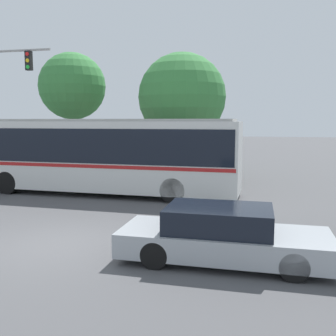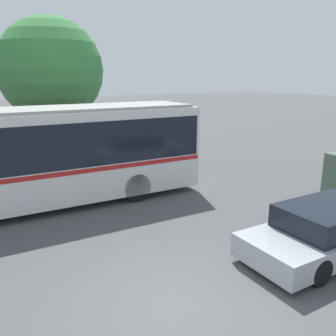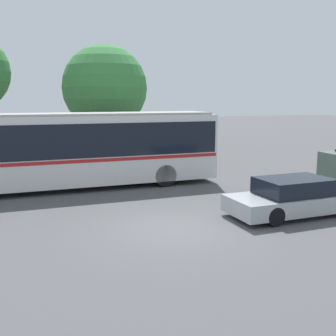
{
  "view_description": "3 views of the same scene",
  "coord_description": "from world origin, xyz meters",
  "px_view_note": "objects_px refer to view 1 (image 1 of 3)",
  "views": [
    {
      "loc": [
        5.01,
        -8.75,
        3.21
      ],
      "look_at": [
        1.91,
        5.01,
        1.45
      ],
      "focal_mm": 40.62,
      "sensor_mm": 36.0,
      "label": 1
    },
    {
      "loc": [
        -3.11,
        -4.99,
        4.27
      ],
      "look_at": [
        2.83,
        4.84,
        1.25
      ],
      "focal_mm": 37.46,
      "sensor_mm": 36.0,
      "label": 2
    },
    {
      "loc": [
        -4.61,
        -10.84,
        3.86
      ],
      "look_at": [
        0.87,
        2.53,
        1.39
      ],
      "focal_mm": 43.02,
      "sensor_mm": 36.0,
      "label": 3
    }
  ],
  "objects_px": {
    "street_tree_left": "(72,87)",
    "street_tree_centre": "(182,97)",
    "city_bus": "(102,152)",
    "sedan_foreground": "(222,236)"
  },
  "relations": [
    {
      "from": "street_tree_left",
      "to": "street_tree_centre",
      "type": "xyz_separation_m",
      "value": [
        7.06,
        -0.77,
        -0.78
      ]
    },
    {
      "from": "city_bus",
      "to": "street_tree_left",
      "type": "relative_size",
      "value": 1.63
    },
    {
      "from": "city_bus",
      "to": "street_tree_left",
      "type": "height_order",
      "value": "street_tree_left"
    },
    {
      "from": "city_bus",
      "to": "sedan_foreground",
      "type": "bearing_deg",
      "value": 131.57
    },
    {
      "from": "street_tree_left",
      "to": "city_bus",
      "type": "bearing_deg",
      "value": -55.04
    },
    {
      "from": "sedan_foreground",
      "to": "street_tree_centre",
      "type": "relative_size",
      "value": 0.68
    },
    {
      "from": "street_tree_centre",
      "to": "city_bus",
      "type": "bearing_deg",
      "value": -113.13
    },
    {
      "from": "street_tree_left",
      "to": "sedan_foreground",
      "type": "bearing_deg",
      "value": -52.53
    },
    {
      "from": "sedan_foreground",
      "to": "street_tree_centre",
      "type": "bearing_deg",
      "value": 105.44
    },
    {
      "from": "sedan_foreground",
      "to": "street_tree_left",
      "type": "distance_m",
      "value": 17.75
    }
  ]
}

